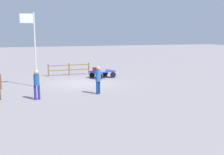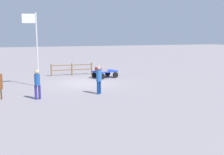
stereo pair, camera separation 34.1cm
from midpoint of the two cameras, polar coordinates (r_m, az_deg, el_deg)
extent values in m
plane|color=gray|center=(20.52, -5.18, -1.15)|extent=(120.00, 120.00, 0.00)
cube|color=blue|center=(22.85, -1.04, 1.27)|extent=(2.15, 1.59, 0.10)
cube|color=blue|center=(22.33, -2.93, 1.08)|extent=(0.38, 0.98, 0.10)
cylinder|color=black|center=(22.06, -1.62, 0.23)|extent=(0.50, 0.26, 0.48)
cylinder|color=black|center=(22.95, -3.20, 0.56)|extent=(0.50, 0.26, 0.48)
cylinder|color=black|center=(22.85, 1.14, 0.53)|extent=(0.50, 0.26, 0.48)
cylinder|color=black|center=(23.72, -0.49, 0.84)|extent=(0.50, 0.26, 0.48)
cube|color=maroon|center=(22.79, -2.39, 1.73)|extent=(0.53, 0.42, 0.28)
cube|color=gray|center=(22.31, -1.21, 1.62)|extent=(0.49, 0.28, 0.32)
cube|color=maroon|center=(22.55, -1.26, 1.62)|extent=(0.50, 0.31, 0.25)
cylinder|color=navy|center=(16.81, -1.92, -2.03)|extent=(0.14, 0.14, 0.78)
cylinder|color=navy|center=(16.65, -2.30, -2.14)|extent=(0.14, 0.14, 0.78)
cylinder|color=#2A65B2|center=(16.60, -2.12, 0.37)|extent=(0.45, 0.45, 0.67)
sphere|color=tan|center=(16.54, -2.13, 1.93)|extent=(0.24, 0.24, 0.24)
cylinder|color=navy|center=(15.90, -14.03, -2.91)|extent=(0.14, 0.14, 0.79)
cylinder|color=navy|center=(15.87, -14.74, -2.96)|extent=(0.14, 0.14, 0.79)
cylinder|color=#1C4F9C|center=(15.76, -14.48, -0.43)|extent=(0.33, 0.33, 0.62)
sphere|color=tan|center=(15.70, -14.54, 1.12)|extent=(0.24, 0.24, 0.24)
cylinder|color=silver|center=(19.49, -14.60, 5.45)|extent=(0.10, 0.10, 4.99)
cube|color=white|center=(19.46, -16.26, 11.54)|extent=(0.83, 0.17, 0.61)
cylinder|color=#4C3319|center=(16.46, -21.19, -3.21)|extent=(0.08, 0.08, 0.59)
cylinder|color=brown|center=(24.96, -3.82, 1.88)|extent=(0.12, 0.12, 1.04)
cylinder|color=brown|center=(24.56, -7.82, 1.69)|extent=(0.12, 0.12, 1.04)
cylinder|color=brown|center=(24.28, -11.93, 1.50)|extent=(0.12, 0.12, 1.04)
cube|color=brown|center=(24.51, -7.84, 2.54)|extent=(3.55, 0.08, 0.08)
cube|color=brown|center=(24.56, -7.82, 1.57)|extent=(3.55, 0.08, 0.08)
camera|label=1|loc=(0.17, -89.33, 0.11)|focal=44.63mm
camera|label=2|loc=(0.17, 90.67, -0.11)|focal=44.63mm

